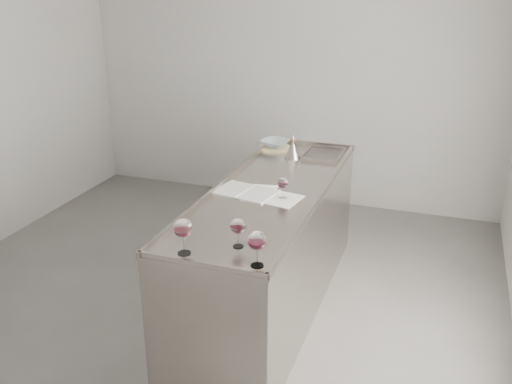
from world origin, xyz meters
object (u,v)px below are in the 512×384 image
(counter, at_px, (270,249))
(wine_funnel, at_px, (293,151))
(wine_glass_small, at_px, (283,184))
(notebook, at_px, (246,192))
(ceramic_bowl, at_px, (275,143))
(wine_glass_left, at_px, (183,229))
(wine_glass_middle, at_px, (238,227))
(wine_glass_right, at_px, (257,241))

(counter, distance_m, wine_funnel, 0.93)
(wine_funnel, bearing_deg, counter, -85.98)
(wine_glass_small, bearing_deg, notebook, 176.33)
(ceramic_bowl, height_order, wine_funnel, wine_funnel)
(notebook, bearing_deg, wine_glass_left, -79.39)
(wine_glass_small, xyz_separation_m, ceramic_bowl, (-0.40, 1.09, -0.06))
(notebook, bearing_deg, wine_funnel, 94.37)
(counter, relative_size, wine_glass_middle, 13.81)
(notebook, xyz_separation_m, ceramic_bowl, (-0.13, 1.08, 0.04))
(notebook, relative_size, ceramic_bowl, 1.95)
(counter, height_order, wine_funnel, wine_funnel)
(wine_glass_left, bearing_deg, wine_glass_middle, 34.74)
(counter, distance_m, wine_glass_right, 1.27)
(ceramic_bowl, bearing_deg, wine_funnel, -43.13)
(ceramic_bowl, relative_size, wine_funnel, 1.14)
(wine_glass_right, bearing_deg, wine_funnel, 100.10)
(wine_glass_right, bearing_deg, notebook, 113.55)
(notebook, bearing_deg, wine_glass_middle, -61.93)
(wine_glass_left, bearing_deg, notebook, 89.92)
(counter, xyz_separation_m, wine_glass_left, (-0.15, -1.08, 0.62))
(wine_glass_left, relative_size, wine_glass_small, 1.38)
(wine_glass_middle, xyz_separation_m, wine_glass_right, (0.17, -0.17, 0.02))
(notebook, height_order, wine_funnel, wine_funnel)
(wine_glass_middle, relative_size, wine_glass_small, 1.16)
(counter, bearing_deg, wine_glass_left, -97.97)
(wine_glass_right, relative_size, ceramic_bowl, 0.86)
(wine_glass_left, height_order, wine_funnel, wine_glass_left)
(notebook, distance_m, ceramic_bowl, 1.08)
(wine_glass_middle, relative_size, ceramic_bowl, 0.75)
(wine_glass_right, height_order, wine_funnel, wine_funnel)
(wine_glass_right, bearing_deg, wine_glass_middle, 134.96)
(wine_glass_right, relative_size, notebook, 0.44)
(ceramic_bowl, distance_m, wine_funnel, 0.30)
(notebook, relative_size, wine_funnel, 2.21)
(wine_glass_middle, bearing_deg, wine_glass_left, -145.26)
(wine_glass_middle, relative_size, wine_funnel, 0.85)
(counter, distance_m, wine_glass_left, 1.25)
(wine_glass_right, bearing_deg, wine_glass_small, 98.75)
(notebook, xyz_separation_m, wine_funnel, (0.10, 0.87, 0.06))
(wine_glass_left, xyz_separation_m, wine_glass_middle, (0.25, 0.17, -0.02))
(wine_glass_left, distance_m, ceramic_bowl, 2.06)
(wine_glass_small, bearing_deg, wine_glass_left, -106.25)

